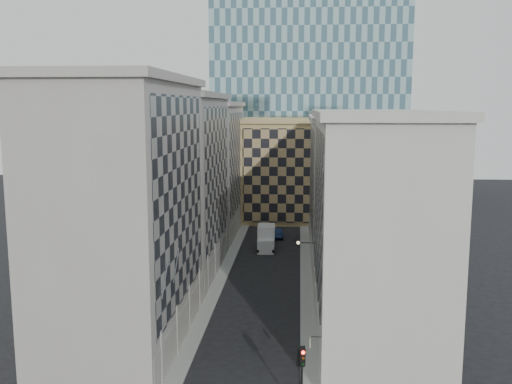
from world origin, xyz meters
The scene contains 15 objects.
sidewalk_west centered at (-5.25, 30.00, 0.07)m, with size 1.50×100.00×0.15m, color gray.
sidewalk_east centered at (5.25, 30.00, 0.07)m, with size 1.50×100.00×0.15m, color gray.
bldg_left_a centered at (-10.88, 11.00, 11.82)m, with size 10.80×22.80×23.70m.
bldg_left_b centered at (-10.88, 33.00, 11.32)m, with size 10.80×22.80×22.70m.
bldg_left_c centered at (-10.88, 55.00, 10.83)m, with size 10.80×22.80×21.70m.
bldg_right_a centered at (10.88, 15.00, 10.32)m, with size 10.80×26.80×20.70m.
bldg_right_b centered at (10.89, 42.00, 9.85)m, with size 10.80×28.80×19.70m.
tan_block centered at (2.00, 67.90, 9.44)m, with size 16.80×14.80×18.80m.
church_tower centered at (0.00, 82.00, 26.95)m, with size 7.20×7.20×51.50m.
flagpoles_left centered at (-5.90, 6.00, 8.00)m, with size 0.10×6.33×2.33m.
bracket_lamp centered at (4.38, 24.00, 6.20)m, with size 1.98×0.36×0.36m.
traffic_light centered at (4.55, -0.97, 3.70)m, with size 0.62×0.61×4.96m.
box_truck centered at (-0.55, 45.12, 1.48)m, with size 2.70×6.25×3.39m.
dark_car centered at (0.88, 52.53, 0.72)m, with size 1.53×4.39×1.45m, color #101F3D.
shop_sign centered at (5.20, 3.00, 3.84)m, with size 0.88×0.71×0.79m.
Camera 1 is at (4.22, -37.25, 21.17)m, focal length 40.00 mm.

